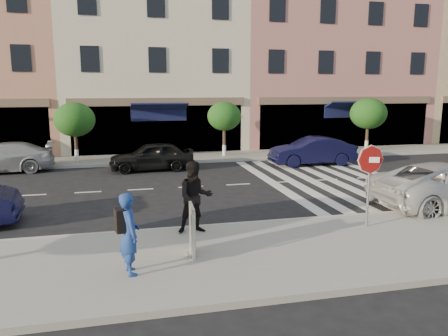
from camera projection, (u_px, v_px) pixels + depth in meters
The scene contains 15 objects.
ground at pixel (210, 215), 13.88m from camera, with size 120.00×120.00×0.00m, color black.
sidewalk_near at pixel (242, 256), 10.28m from camera, with size 60.00×4.50×0.15m, color gray.
sidewalk_far at pixel (171, 158), 24.39m from camera, with size 60.00×3.00×0.15m, color gray.
building_centre at pixel (152, 64), 29.03m from camera, with size 11.00×9.00×11.00m, color beige.
building_east_mid at pixel (319, 52), 31.54m from camera, with size 13.00×9.00×13.00m, color #B26E6A.
street_tree_wb at pixel (75, 120), 22.67m from camera, with size 2.10×2.10×3.06m.
street_tree_c at pixel (224, 117), 24.46m from camera, with size 1.90×1.90×3.04m.
street_tree_ea at pixel (368, 114), 26.47m from camera, with size 2.20×2.20×3.19m.
stop_sign at pixel (370, 167), 11.92m from camera, with size 0.78×0.30×2.31m.
photographer at pixel (129, 234), 9.01m from camera, with size 0.63×0.42×1.74m, color navy.
walker at pixel (195, 197), 11.58m from camera, with size 0.94×0.73×1.93m, color black.
poster_board at pixel (192, 231), 10.06m from camera, with size 0.29×0.78×1.19m.
car_far_left at pixel (0, 158), 20.60m from camera, with size 1.95×4.81×1.40m, color #A6A7AC.
car_far_mid at pixel (152, 156), 21.11m from camera, with size 1.63×4.05×1.38m, color black.
car_far_right at pixel (312, 151), 22.58m from camera, with size 1.53×4.40×1.45m, color black.
Camera 1 is at (-2.63, -13.12, 4.01)m, focal length 35.00 mm.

